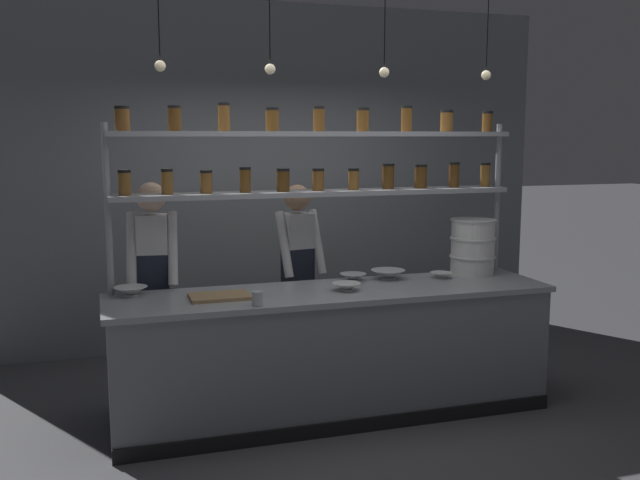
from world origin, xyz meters
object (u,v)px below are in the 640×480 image
prep_bowl_far_left (131,291)px  chef_left (154,279)px  prep_bowl_near_right (388,275)px  cutting_board (220,296)px  prep_bowl_center_back (353,277)px  spice_shelf_unit (319,169)px  container_stack (473,247)px  prep_bowl_near_left (441,275)px  serving_cup_front (258,299)px  chef_center (298,271)px  prep_bowl_center_front (346,287)px

prep_bowl_far_left → chef_left: bearing=60.1°
prep_bowl_near_right → prep_bowl_far_left: bearing=179.9°
cutting_board → prep_bowl_center_back: bearing=14.5°
spice_shelf_unit → container_stack: 1.39m
chef_left → prep_bowl_center_back: chef_left is taller
chef_left → prep_bowl_far_left: size_ratio=7.34×
container_stack → prep_bowl_near_left: 0.38m
serving_cup_front → container_stack: bearing=16.3°
chef_center → container_stack: size_ratio=3.74×
spice_shelf_unit → prep_bowl_near_left: spice_shelf_unit is taller
spice_shelf_unit → prep_bowl_far_left: (-1.37, -0.09, -0.81)m
spice_shelf_unit → chef_left: bearing=169.7°
chef_left → serving_cup_front: bearing=-47.6°
chef_center → prep_bowl_center_back: 0.54m
spice_shelf_unit → prep_bowl_near_left: bearing=-11.5°
cutting_board → prep_bowl_center_front: prep_bowl_center_front is taller
cutting_board → container_stack: bearing=7.1°
spice_shelf_unit → prep_bowl_far_left: spice_shelf_unit is taller
prep_bowl_near_left → serving_cup_front: 1.60m
container_stack → prep_bowl_near_right: container_stack is taller
prep_bowl_far_left → spice_shelf_unit: bearing=3.8°
spice_shelf_unit → serving_cup_front: bearing=-133.9°
container_stack → serving_cup_front: size_ratio=4.58×
prep_bowl_center_back → prep_bowl_near_right: bearing=-4.3°
prep_bowl_center_front → prep_bowl_far_left: bearing=168.6°
prep_bowl_center_front → prep_bowl_center_back: size_ratio=1.02×
prep_bowl_center_back → container_stack: bearing=-1.1°
cutting_board → spice_shelf_unit: bearing=23.3°
spice_shelf_unit → prep_bowl_far_left: bearing=-176.2°
prep_bowl_near_left → chef_center: bearing=150.5°
spice_shelf_unit → container_stack: size_ratio=7.01×
chef_left → container_stack: chef_left is taller
chef_center → prep_bowl_near_right: chef_center is taller
cutting_board → prep_bowl_near_left: prep_bowl_near_left is taller
spice_shelf_unit → chef_left: 1.45m
prep_bowl_near_left → serving_cup_front: serving_cup_front is taller
cutting_board → prep_bowl_far_left: prep_bowl_far_left is taller
cutting_board → prep_bowl_center_front: 0.89m
serving_cup_front → chef_left: bearing=124.4°
prep_bowl_center_back → serving_cup_front: (-0.86, -0.56, 0.02)m
container_stack → serving_cup_front: 1.93m
serving_cup_front → chef_center: bearing=61.2°
prep_bowl_near_left → prep_bowl_far_left: bearing=177.6°
cutting_board → prep_bowl_far_left: size_ratio=1.76×
prep_bowl_near_left → prep_bowl_near_right: prep_bowl_near_right is taller
container_stack → prep_bowl_far_left: bearing=180.0°
container_stack → spice_shelf_unit: bearing=175.7°
cutting_board → prep_bowl_center_back: size_ratio=1.99×
prep_bowl_center_back → spice_shelf_unit: bearing=163.1°
cutting_board → prep_bowl_center_back: (1.05, 0.27, 0.01)m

